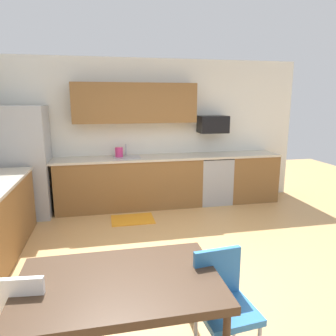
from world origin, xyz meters
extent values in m
plane|color=tan|center=(0.00, 0.00, 0.00)|extent=(12.00, 12.00, 0.00)
cube|color=silver|center=(0.00, 2.65, 1.35)|extent=(5.80, 0.10, 2.70)
cube|color=brown|center=(-0.44, 2.30, 0.45)|extent=(2.61, 0.60, 0.90)
cube|color=brown|center=(1.93, 2.30, 0.45)|extent=(0.94, 0.60, 0.90)
cube|color=beige|center=(0.00, 2.30, 0.92)|extent=(4.80, 0.64, 0.04)
cube|color=brown|center=(-0.30, 2.43, 1.90)|extent=(2.20, 0.34, 0.70)
cube|color=#9EA0A5|center=(-2.18, 2.22, 0.93)|extent=(0.76, 0.70, 1.86)
cube|color=#999BA0|center=(1.16, 2.30, 0.44)|extent=(0.60, 0.60, 0.88)
cube|color=black|center=(1.16, 2.30, 0.90)|extent=(0.60, 0.60, 0.03)
cube|color=black|center=(1.16, 2.40, 1.50)|extent=(0.54, 0.36, 0.32)
cube|color=#A5A8AD|center=(-0.49, 2.30, 0.88)|extent=(0.48, 0.40, 0.14)
cylinder|color=#B2B5BA|center=(-0.49, 2.48, 1.04)|extent=(0.02, 0.02, 0.24)
cube|color=#422D1E|center=(-0.83, -1.31, 0.70)|extent=(1.40, 0.90, 0.06)
cylinder|color=#422D1E|center=(-1.47, -0.92, 0.34)|extent=(0.05, 0.05, 0.67)
cylinder|color=#422D1E|center=(-0.19, -0.92, 0.34)|extent=(0.05, 0.05, 0.67)
cube|color=#2D72B7|center=(-0.07, -1.42, 0.45)|extent=(0.44, 0.44, 0.05)
cube|color=#2D72B7|center=(-0.09, -1.24, 0.65)|extent=(0.38, 0.08, 0.40)
cylinder|color=#B2B2B7|center=(-0.25, -1.27, 0.21)|extent=(0.03, 0.03, 0.42)
cylinder|color=#B2B2B7|center=(0.08, -1.24, 0.21)|extent=(0.03, 0.03, 0.42)
cube|color=white|center=(-1.48, -1.18, 0.45)|extent=(0.44, 0.44, 0.05)
cube|color=white|center=(-1.50, -1.36, 0.65)|extent=(0.38, 0.08, 0.40)
cylinder|color=#B2B2B7|center=(-1.29, -1.03, 0.21)|extent=(0.03, 0.03, 0.42)
cylinder|color=#B2B2B7|center=(-1.63, -0.99, 0.21)|extent=(0.03, 0.03, 0.42)
cube|color=orange|center=(-0.47, 1.65, 0.01)|extent=(0.70, 0.50, 0.01)
cylinder|color=#CC3372|center=(-0.62, 2.35, 1.02)|extent=(0.14, 0.14, 0.20)
camera|label=1|loc=(-0.90, -3.31, 1.95)|focal=33.68mm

